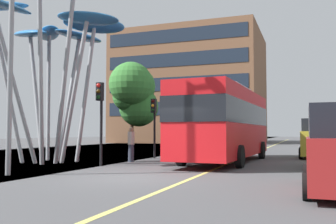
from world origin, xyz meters
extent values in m
cube|color=#4C4C4F|center=(0.00, 0.00, -0.05)|extent=(120.00, 240.00, 0.10)
cube|color=#E0D666|center=(1.94, 0.00, 0.00)|extent=(0.16, 144.00, 0.01)
cube|color=red|center=(1.64, 7.45, 1.94)|extent=(3.01, 10.42, 3.18)
cube|color=black|center=(1.64, 7.45, 2.39)|extent=(3.04, 10.52, 1.02)
cube|color=yellow|center=(1.85, 12.54, 3.23)|extent=(1.42, 0.16, 0.36)
cube|color=#B2B2B7|center=(1.64, 7.45, 3.65)|extent=(2.09, 3.69, 0.24)
cylinder|color=black|center=(3.06, 10.59, 0.48)|extent=(0.32, 0.97, 0.96)
cylinder|color=black|center=(0.48, 10.70, 0.48)|extent=(0.32, 0.97, 0.96)
cylinder|color=black|center=(2.81, 4.56, 0.48)|extent=(0.32, 0.97, 0.96)
cylinder|color=black|center=(0.23, 4.66, 0.48)|extent=(0.32, 0.97, 0.96)
cylinder|color=#9EA0A5|center=(-5.04, 4.19, 3.48)|extent=(1.57, 0.24, 6.99)
ellipsoid|color=#388EDB|center=(-4.35, 4.17, 6.95)|extent=(3.42, 1.53, 1.02)
cylinder|color=#9EA0A5|center=(-5.20, 5.44, 3.56)|extent=(0.90, 0.85, 7.14)
ellipsoid|color=#2D7FD1|center=(-4.89, 5.73, 7.12)|extent=(3.51, 3.42, 0.85)
cylinder|color=#9EA0A5|center=(-6.52, 5.94, 3.45)|extent=(0.20, 1.98, 6.95)
ellipsoid|color=#2D7FD1|center=(-6.51, 6.83, 6.90)|extent=(1.47, 4.13, 0.78)
cylinder|color=#9EA0A5|center=(-7.82, 5.85, 3.55)|extent=(1.06, 1.25, 7.14)
ellipsoid|color=#4CA3E5|center=(-8.21, 6.33, 7.10)|extent=(2.77, 3.03, 0.52)
cylinder|color=#9EA0A5|center=(-7.88, 4.90, 3.44)|extent=(1.83, 1.04, 6.93)
ellipsoid|color=#2D7FD1|center=(-8.67, 5.28, 6.88)|extent=(3.60, 2.59, 1.04)
cylinder|color=#9EA0A5|center=(-8.28, 3.26, 3.84)|extent=(1.66, 1.04, 7.72)
cylinder|color=#9EA0A5|center=(-7.23, 2.59, 3.68)|extent=(1.14, 2.31, 7.42)
cylinder|color=#9EA0A5|center=(-5.83, 2.68, 4.20)|extent=(0.68, 1.19, 8.43)
cylinder|color=#9EA0A5|center=(-5.06, 3.46, 4.26)|extent=(1.78, 1.07, 8.56)
cylinder|color=black|center=(-3.06, 3.35, 1.84)|extent=(0.12, 0.12, 3.67)
cube|color=black|center=(-3.06, 3.21, 3.27)|extent=(0.28, 0.24, 0.80)
sphere|color=red|center=(-3.06, 3.08, 3.53)|extent=(0.18, 0.18, 0.18)
sphere|color=#3A2707|center=(-3.06, 3.08, 3.27)|extent=(0.18, 0.18, 0.18)
sphere|color=black|center=(-3.06, 3.08, 3.01)|extent=(0.18, 0.18, 0.18)
cylinder|color=black|center=(-2.75, 8.84, 1.70)|extent=(0.12, 0.12, 3.41)
cube|color=black|center=(-2.75, 8.70, 3.01)|extent=(0.28, 0.24, 0.80)
sphere|color=#390706|center=(-2.75, 8.57, 3.27)|extent=(0.18, 0.18, 0.18)
sphere|color=orange|center=(-2.75, 8.57, 3.01)|extent=(0.18, 0.18, 0.18)
sphere|color=black|center=(-2.75, 8.57, 2.75)|extent=(0.18, 0.18, 0.18)
cylinder|color=black|center=(-2.80, 12.78, 1.78)|extent=(0.12, 0.12, 3.56)
cube|color=black|center=(-2.80, 12.64, 3.16)|extent=(0.28, 0.24, 0.80)
sphere|color=red|center=(-2.80, 12.51, 3.42)|extent=(0.18, 0.18, 0.18)
sphere|color=#3A2707|center=(-2.80, 12.51, 3.16)|extent=(0.18, 0.18, 0.18)
sphere|color=black|center=(-2.80, 12.51, 2.90)|extent=(0.18, 0.18, 0.18)
cylinder|color=black|center=(-3.44, 15.07, 1.89)|extent=(0.12, 0.12, 3.78)
cube|color=black|center=(-3.44, 14.93, 3.38)|extent=(0.28, 0.24, 0.80)
sphere|color=#390706|center=(-3.44, 14.80, 3.64)|extent=(0.18, 0.18, 0.18)
sphere|color=#3A2707|center=(-3.44, 14.80, 3.38)|extent=(0.18, 0.18, 0.18)
sphere|color=green|center=(-3.44, 14.80, 3.12)|extent=(0.18, 0.18, 0.18)
cylinder|color=black|center=(5.42, 0.25, 0.30)|extent=(0.20, 0.60, 0.60)
cylinder|color=black|center=(5.42, -2.45, 0.30)|extent=(0.20, 0.60, 0.60)
cube|color=#2D5138|center=(6.53, 5.34, 0.81)|extent=(1.86, 3.83, 1.26)
cube|color=black|center=(6.53, 5.34, 1.81)|extent=(1.71, 2.11, 0.73)
cylinder|color=black|center=(5.60, 6.52, 0.30)|extent=(0.20, 0.60, 0.60)
cylinder|color=black|center=(5.60, 4.15, 0.30)|extent=(0.20, 0.60, 0.60)
cube|color=gold|center=(5.98, 12.12, 0.86)|extent=(1.72, 3.99, 1.36)
cube|color=black|center=(5.98, 12.12, 1.90)|extent=(1.58, 2.19, 0.72)
cylinder|color=black|center=(6.84, 13.35, 0.30)|extent=(0.20, 0.60, 0.60)
cylinder|color=black|center=(5.13, 13.35, 0.30)|extent=(0.20, 0.60, 0.60)
cylinder|color=black|center=(6.84, 10.88, 0.30)|extent=(0.20, 0.60, 0.60)
cylinder|color=black|center=(5.13, 10.88, 0.30)|extent=(0.20, 0.60, 0.60)
cylinder|color=gray|center=(-4.30, -0.83, 4.36)|extent=(0.18, 0.18, 8.71)
cylinder|color=brown|center=(-9.87, 20.69, 1.48)|extent=(0.37, 0.37, 2.96)
sphere|color=#387A33|center=(-9.32, 21.06, 3.87)|extent=(3.72, 3.72, 3.72)
sphere|color=#387A33|center=(-9.71, 20.85, 5.97)|extent=(3.66, 3.66, 3.66)
sphere|color=#387A33|center=(-9.50, 20.63, 5.75)|extent=(3.79, 3.79, 3.79)
sphere|color=#387A33|center=(-9.99, 19.76, 4.71)|extent=(2.48, 2.48, 2.48)
sphere|color=#387A33|center=(-9.45, 19.62, 5.89)|extent=(4.00, 4.00, 4.00)
cylinder|color=#2D3342|center=(-2.86, 5.98, 0.44)|extent=(0.29, 0.29, 0.87)
cylinder|color=#B2A89E|center=(-2.86, 5.98, 1.20)|extent=(0.34, 0.34, 0.65)
sphere|color=#937056|center=(-2.86, 5.98, 1.63)|extent=(0.22, 0.22, 0.22)
cube|color=brown|center=(-10.56, 43.08, 7.98)|extent=(20.34, 15.97, 15.96)
cube|color=#1E2838|center=(-10.56, 35.07, 4.63)|extent=(19.12, 0.08, 1.79)
cube|color=#1E2838|center=(-10.56, 35.07, 7.82)|extent=(19.12, 0.08, 1.79)
cube|color=#1E2838|center=(-10.56, 35.07, 11.01)|extent=(19.12, 0.08, 1.79)
cube|color=#1E2838|center=(-10.56, 35.07, 14.20)|extent=(19.12, 0.08, 1.79)
camera|label=1|loc=(5.42, -11.29, 1.49)|focal=40.41mm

